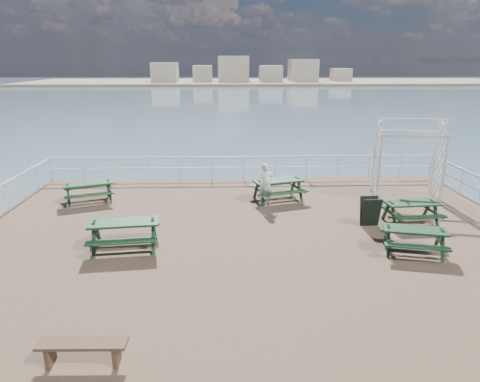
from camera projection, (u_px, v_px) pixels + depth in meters
name	position (u px, v px, depth m)	size (l,w,h in m)	color
ground	(253.00, 241.00, 13.52)	(18.00, 14.00, 0.30)	brown
sea_backdrop	(265.00, 79.00, 142.17)	(300.00, 300.00, 9.20)	#445A72
railing	(247.00, 187.00, 15.68)	(17.77, 13.76, 1.10)	silver
picnic_table_a	(88.00, 188.00, 16.62)	(2.20, 1.99, 0.88)	black
picnic_table_b	(278.00, 185.00, 16.85)	(2.29, 2.04, 0.94)	black
picnic_table_c	(411.00, 208.00, 14.40)	(1.87, 1.55, 0.86)	black
picnic_table_d	(124.00, 229.00, 12.44)	(2.16, 1.82, 0.97)	black
picnic_table_e	(414.00, 235.00, 12.19)	(2.00, 1.76, 0.84)	black
flat_bench_near	(83.00, 348.00, 7.72)	(1.62, 0.42, 0.46)	brown
trellis_arbor	(407.00, 163.00, 16.90)	(2.77, 1.82, 3.19)	silver
sandwich_board	(370.00, 212.00, 14.24)	(0.63, 0.48, 1.00)	black
person	(266.00, 184.00, 16.23)	(0.59, 0.39, 1.61)	white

